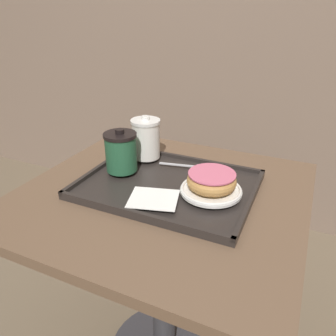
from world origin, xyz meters
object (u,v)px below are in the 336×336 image
Objects in this scene: coffee_cup_front at (121,152)px; donut_chocolate_glazed at (212,180)px; coffee_cup_rear at (146,138)px; spoon at (194,166)px.

coffee_cup_front is 0.29m from donut_chocolate_glazed.
coffee_cup_rear is at bearing 79.00° from coffee_cup_front.
coffee_cup_front is 0.93× the size of coffee_cup_rear.
coffee_cup_front is 0.23m from spoon.
coffee_cup_front is 0.87× the size of spoon.
coffee_cup_rear is at bearing 153.32° from donut_chocolate_glazed.
spoon is (-0.10, 0.13, -0.03)m from donut_chocolate_glazed.
coffee_cup_front reaches higher than donut_chocolate_glazed.
coffee_cup_rear is at bearing 165.39° from spoon.
coffee_cup_rear is 0.18m from spoon.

